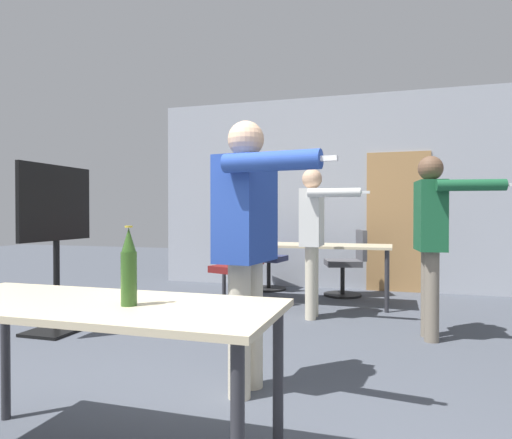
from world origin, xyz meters
TOP-DOWN VIEW (x-y plane):
  - back_wall at (0.03, 5.55)m, footprint 5.29×0.12m
  - conference_table_near at (-0.25, 0.24)m, footprint 1.70×0.69m
  - conference_table_far at (-0.04, 4.26)m, footprint 2.14×0.67m
  - tv_screen at (-2.10, 2.17)m, footprint 0.44×0.95m
  - person_near_casual at (0.15, 1.28)m, footprint 0.78×0.75m
  - person_center_tall at (0.19, 3.46)m, footprint 0.74×0.57m
  - person_left_plaid at (1.38, 2.94)m, footprint 0.81×0.61m
  - office_chair_mid_tucked at (-0.74, 3.66)m, footprint 0.59×0.64m
  - office_chair_side_rolled at (0.43, 4.94)m, footprint 0.63×0.58m
  - office_chair_near_pushed at (-0.77, 5.03)m, footprint 0.52×0.58m
  - beer_bottle at (-0.05, 0.22)m, footprint 0.07×0.07m

SIDE VIEW (x-z plane):
  - office_chair_side_rolled at x=0.43m, z-range -0.03..0.89m
  - office_chair_near_pushed at x=-0.77m, z-range -0.03..0.90m
  - office_chair_mid_tucked at x=-0.74m, z-range -0.02..0.93m
  - conference_table_near at x=-0.25m, z-range 0.30..1.05m
  - conference_table_far at x=-0.04m, z-range 0.31..1.06m
  - beer_bottle at x=-0.05m, z-range 0.75..1.09m
  - tv_screen at x=-2.10m, z-range 0.17..1.79m
  - person_center_tall at x=0.19m, z-range 0.18..1.82m
  - person_left_plaid at x=1.38m, z-range 0.18..1.85m
  - person_near_casual at x=0.15m, z-range 0.18..1.92m
  - back_wall at x=0.03m, z-range -0.01..2.93m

